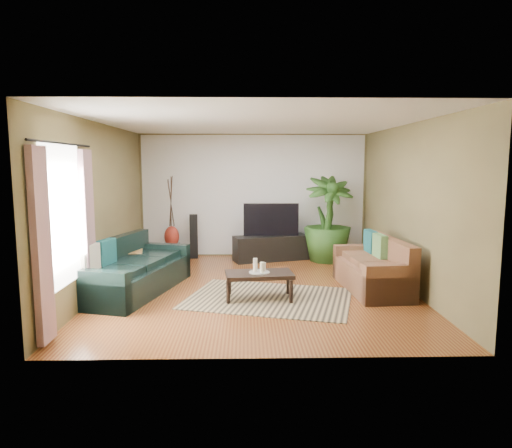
{
  "coord_description": "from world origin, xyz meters",
  "views": [
    {
      "loc": [
        -0.17,
        -7.36,
        2.05
      ],
      "look_at": [
        0.0,
        0.2,
        1.05
      ],
      "focal_mm": 32.0,
      "sensor_mm": 36.0,
      "label": 1
    }
  ],
  "objects_px": {
    "sofa_right": "(372,264)",
    "coffee_table": "(259,286)",
    "potted_plant": "(328,219)",
    "television": "(271,219)",
    "tv_stand": "(271,248)",
    "side_table": "(128,266)",
    "speaker_left": "(194,236)",
    "speaker_right": "(293,234)",
    "sofa_left": "(134,266)",
    "vase": "(172,236)",
    "pedestal": "(172,252)"
  },
  "relations": [
    {
      "from": "pedestal",
      "to": "coffee_table",
      "type": "bearing_deg",
      "value": -58.53
    },
    {
      "from": "coffee_table",
      "to": "side_table",
      "type": "distance_m",
      "value": 2.56
    },
    {
      "from": "sofa_right",
      "to": "side_table",
      "type": "height_order",
      "value": "sofa_right"
    },
    {
      "from": "tv_stand",
      "to": "sofa_left",
      "type": "bearing_deg",
      "value": -151.25
    },
    {
      "from": "tv_stand",
      "to": "pedestal",
      "type": "bearing_deg",
      "value": 160.65
    },
    {
      "from": "speaker_right",
      "to": "sofa_left",
      "type": "bearing_deg",
      "value": -118.36
    },
    {
      "from": "tv_stand",
      "to": "speaker_right",
      "type": "height_order",
      "value": "speaker_right"
    },
    {
      "from": "coffee_table",
      "to": "vase",
      "type": "relative_size",
      "value": 2.27
    },
    {
      "from": "potted_plant",
      "to": "television",
      "type": "bearing_deg",
      "value": 174.09
    },
    {
      "from": "sofa_left",
      "to": "speaker_left",
      "type": "height_order",
      "value": "speaker_left"
    },
    {
      "from": "tv_stand",
      "to": "pedestal",
      "type": "xyz_separation_m",
      "value": [
        -2.12,
        0.1,
        -0.09
      ]
    },
    {
      "from": "sofa_right",
      "to": "tv_stand",
      "type": "relative_size",
      "value": 1.12
    },
    {
      "from": "coffee_table",
      "to": "potted_plant",
      "type": "xyz_separation_m",
      "value": [
        1.52,
        2.72,
        0.69
      ]
    },
    {
      "from": "speaker_left",
      "to": "pedestal",
      "type": "distance_m",
      "value": 0.57
    },
    {
      "from": "sofa_right",
      "to": "potted_plant",
      "type": "xyz_separation_m",
      "value": [
        -0.33,
        2.24,
        0.47
      ]
    },
    {
      "from": "vase",
      "to": "side_table",
      "type": "distance_m",
      "value": 1.85
    },
    {
      "from": "tv_stand",
      "to": "side_table",
      "type": "distance_m",
      "value": 3.1
    },
    {
      "from": "pedestal",
      "to": "side_table",
      "type": "height_order",
      "value": "side_table"
    },
    {
      "from": "sofa_right",
      "to": "coffee_table",
      "type": "distance_m",
      "value": 1.92
    },
    {
      "from": "coffee_table",
      "to": "speaker_right",
      "type": "distance_m",
      "value": 3.2
    },
    {
      "from": "coffee_table",
      "to": "potted_plant",
      "type": "bearing_deg",
      "value": 55.05
    },
    {
      "from": "tv_stand",
      "to": "potted_plant",
      "type": "distance_m",
      "value": 1.35
    },
    {
      "from": "sofa_right",
      "to": "coffee_table",
      "type": "relative_size",
      "value": 1.77
    },
    {
      "from": "speaker_right",
      "to": "vase",
      "type": "xyz_separation_m",
      "value": [
        -2.61,
        -0.15,
        -0.02
      ]
    },
    {
      "from": "speaker_left",
      "to": "speaker_right",
      "type": "bearing_deg",
      "value": -8.36
    },
    {
      "from": "coffee_table",
      "to": "television",
      "type": "distance_m",
      "value": 2.94
    },
    {
      "from": "side_table",
      "to": "tv_stand",
      "type": "bearing_deg",
      "value": 32.47
    },
    {
      "from": "speaker_right",
      "to": "potted_plant",
      "type": "distance_m",
      "value": 0.87
    },
    {
      "from": "tv_stand",
      "to": "sofa_right",
      "type": "bearing_deg",
      "value": -73.81
    },
    {
      "from": "television",
      "to": "speaker_left",
      "type": "relative_size",
      "value": 1.22
    },
    {
      "from": "coffee_table",
      "to": "sofa_left",
      "type": "bearing_deg",
      "value": 161.42
    },
    {
      "from": "television",
      "to": "speaker_right",
      "type": "bearing_deg",
      "value": 25.03
    },
    {
      "from": "television",
      "to": "side_table",
      "type": "distance_m",
      "value": 3.17
    },
    {
      "from": "speaker_left",
      "to": "tv_stand",
      "type": "bearing_deg",
      "value": -17.02
    },
    {
      "from": "speaker_left",
      "to": "side_table",
      "type": "distance_m",
      "value": 2.17
    },
    {
      "from": "television",
      "to": "speaker_left",
      "type": "bearing_deg",
      "value": 171.11
    },
    {
      "from": "speaker_left",
      "to": "speaker_right",
      "type": "xyz_separation_m",
      "value": [
        2.17,
        -0.03,
        0.05
      ]
    },
    {
      "from": "sofa_right",
      "to": "television",
      "type": "distance_m",
      "value": 2.85
    },
    {
      "from": "speaker_left",
      "to": "side_table",
      "type": "height_order",
      "value": "speaker_left"
    },
    {
      "from": "tv_stand",
      "to": "speaker_left",
      "type": "xyz_separation_m",
      "value": [
        -1.68,
        0.28,
        0.21
      ]
    },
    {
      "from": "potted_plant",
      "to": "vase",
      "type": "distance_m",
      "value": 3.34
    },
    {
      "from": "tv_stand",
      "to": "television",
      "type": "bearing_deg",
      "value": 73.32
    },
    {
      "from": "vase",
      "to": "pedestal",
      "type": "bearing_deg",
      "value": 0.0
    },
    {
      "from": "television",
      "to": "vase",
      "type": "height_order",
      "value": "television"
    },
    {
      "from": "sofa_left",
      "to": "sofa_right",
      "type": "bearing_deg",
      "value": -74.73
    },
    {
      "from": "speaker_right",
      "to": "television",
      "type": "bearing_deg",
      "value": -136.16
    },
    {
      "from": "tv_stand",
      "to": "vase",
      "type": "bearing_deg",
      "value": 160.65
    },
    {
      "from": "sofa_left",
      "to": "speaker_right",
      "type": "xyz_separation_m",
      "value": [
        2.83,
        2.62,
        0.1
      ]
    },
    {
      "from": "sofa_left",
      "to": "side_table",
      "type": "relative_size",
      "value": 4.36
    },
    {
      "from": "vase",
      "to": "potted_plant",
      "type": "bearing_deg",
      "value": -3.49
    }
  ]
}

